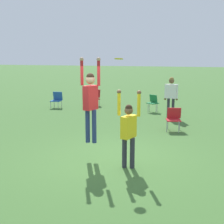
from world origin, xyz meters
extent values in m
plane|color=#3D662D|center=(0.00, 0.00, 0.00)|extent=(120.00, 120.00, 0.00)
cylinder|color=navy|center=(-0.55, -0.10, 0.90)|extent=(0.12, 0.12, 0.90)
cylinder|color=navy|center=(-0.37, -0.10, 0.90)|extent=(0.12, 0.12, 0.90)
cube|color=red|center=(-0.46, -0.10, 1.67)|extent=(0.33, 0.46, 0.64)
sphere|color=tan|center=(-0.46, -0.10, 2.15)|extent=(0.24, 0.24, 0.24)
sphere|color=black|center=(-0.46, -0.10, 2.22)|extent=(0.21, 0.21, 0.21)
cylinder|color=red|center=(-0.69, -0.10, 2.33)|extent=(0.08, 0.08, 0.68)
sphere|color=tan|center=(-0.69, -0.10, 2.67)|extent=(0.10, 0.10, 0.10)
cylinder|color=red|center=(-0.23, -0.10, 2.33)|extent=(0.08, 0.08, 0.68)
sphere|color=tan|center=(-0.23, -0.10, 2.67)|extent=(0.10, 0.10, 0.10)
cylinder|color=#2D2D38|center=(0.56, -0.52, 0.39)|extent=(0.12, 0.12, 0.78)
cylinder|color=#2D2D38|center=(0.76, -0.52, 0.39)|extent=(0.12, 0.12, 0.78)
cube|color=yellow|center=(0.66, -0.52, 1.05)|extent=(0.34, 0.49, 0.55)
sphere|color=brown|center=(0.66, -0.52, 1.46)|extent=(0.21, 0.21, 0.21)
sphere|color=black|center=(0.66, -0.52, 1.52)|extent=(0.18, 0.18, 0.18)
cylinder|color=yellow|center=(0.41, -0.52, 1.62)|extent=(0.08, 0.08, 0.58)
sphere|color=brown|center=(0.41, -0.52, 1.91)|extent=(0.10, 0.10, 0.10)
cylinder|color=yellow|center=(0.91, -0.52, 1.62)|extent=(0.08, 0.08, 0.58)
sphere|color=brown|center=(0.91, -0.52, 1.91)|extent=(0.10, 0.10, 0.10)
cylinder|color=yellow|center=(0.31, -0.13, 2.69)|extent=(0.22, 0.22, 0.04)
cylinder|color=gray|center=(0.01, 6.93, 0.23)|extent=(0.02, 0.02, 0.46)
cylinder|color=gray|center=(0.39, 6.93, 0.23)|extent=(0.02, 0.02, 0.46)
cylinder|color=gray|center=(0.01, 7.31, 0.23)|extent=(0.02, 0.02, 0.46)
cylinder|color=gray|center=(0.39, 7.31, 0.23)|extent=(0.02, 0.02, 0.46)
cube|color=#1E753D|center=(0.20, 7.12, 0.44)|extent=(0.63, 0.63, 0.04)
cube|color=#1E753D|center=(0.20, 7.33, 0.64)|extent=(0.43, 0.34, 0.37)
cylinder|color=gray|center=(-3.31, 7.78, 0.21)|extent=(0.02, 0.02, 0.42)
cylinder|color=gray|center=(-2.87, 7.78, 0.21)|extent=(0.02, 0.02, 0.42)
cylinder|color=gray|center=(-3.31, 8.22, 0.21)|extent=(0.02, 0.02, 0.42)
cylinder|color=gray|center=(-2.87, 8.22, 0.21)|extent=(0.02, 0.02, 0.42)
cube|color=#B21E23|center=(-3.09, 8.00, 0.40)|extent=(0.73, 0.73, 0.04)
cube|color=#B21E23|center=(-3.09, 8.24, 0.65)|extent=(0.49, 0.40, 0.46)
cylinder|color=gray|center=(1.24, 3.36, 0.21)|extent=(0.02, 0.02, 0.43)
cylinder|color=gray|center=(1.67, 3.36, 0.21)|extent=(0.02, 0.02, 0.43)
cylinder|color=gray|center=(1.24, 3.79, 0.21)|extent=(0.02, 0.02, 0.43)
cylinder|color=gray|center=(1.67, 3.79, 0.21)|extent=(0.02, 0.02, 0.43)
cube|color=#B21E23|center=(1.46, 3.58, 0.41)|extent=(0.60, 0.60, 0.04)
cube|color=#B21E23|center=(1.46, 3.81, 0.63)|extent=(0.52, 0.21, 0.41)
cylinder|color=gray|center=(-5.05, 6.73, 0.20)|extent=(0.02, 0.02, 0.39)
cylinder|color=gray|center=(-4.62, 6.73, 0.20)|extent=(0.02, 0.02, 0.39)
cylinder|color=gray|center=(-5.05, 7.15, 0.20)|extent=(0.02, 0.02, 0.39)
cylinder|color=gray|center=(-4.62, 7.15, 0.20)|extent=(0.02, 0.02, 0.39)
cube|color=#235193|center=(-4.84, 6.94, 0.37)|extent=(0.53, 0.53, 0.04)
cube|color=#235193|center=(-4.84, 7.17, 0.61)|extent=(0.50, 0.15, 0.44)
cylinder|color=#2D2D38|center=(1.05, 5.99, 0.44)|extent=(0.12, 0.12, 0.87)
cylinder|color=#2D2D38|center=(1.25, 5.99, 0.44)|extent=(0.12, 0.12, 0.87)
cube|color=white|center=(1.15, 5.99, 1.18)|extent=(0.48, 0.27, 0.62)
sphere|color=brown|center=(1.15, 5.99, 1.64)|extent=(0.24, 0.24, 0.24)
sphere|color=olive|center=(1.15, 5.99, 1.70)|extent=(0.20, 0.20, 0.20)
cylinder|color=white|center=(0.90, 5.99, 1.16)|extent=(0.08, 0.08, 0.65)
sphere|color=brown|center=(0.90, 5.99, 0.84)|extent=(0.10, 0.10, 0.10)
cylinder|color=white|center=(1.40, 5.99, 1.16)|extent=(0.08, 0.08, 0.65)
sphere|color=brown|center=(1.40, 5.99, 0.84)|extent=(0.10, 0.10, 0.10)
camera|label=1|loc=(2.23, -7.80, 2.83)|focal=50.00mm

